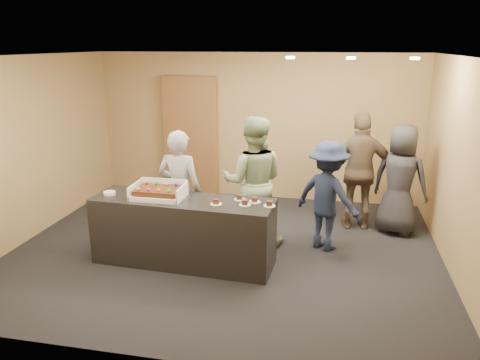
{
  "coord_description": "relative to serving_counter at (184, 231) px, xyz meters",
  "views": [
    {
      "loc": [
        1.45,
        -6.01,
        2.87
      ],
      "look_at": [
        0.21,
        0.0,
        1.06
      ],
      "focal_mm": 35.0,
      "sensor_mm": 36.0,
      "label": 1
    }
  ],
  "objects": [
    {
      "name": "slice_b",
      "position": [
        0.74,
        0.13,
        0.47
      ],
      "size": [
        0.15,
        0.15,
        0.07
      ],
      "color": "white",
      "rests_on": "serving_counter"
    },
    {
      "name": "storage_cabinet",
      "position": [
        -0.8,
        2.92,
        0.69
      ],
      "size": [
        1.03,
        0.15,
        2.27
      ],
      "primitive_type": "cube",
      "color": "brown",
      "rests_on": "floor"
    },
    {
      "name": "slice_c",
      "position": [
        0.84,
        -0.06,
        0.47
      ],
      "size": [
        0.15,
        0.15,
        0.07
      ],
      "color": "white",
      "rests_on": "serving_counter"
    },
    {
      "name": "slice_e",
      "position": [
        1.15,
        -0.03,
        0.47
      ],
      "size": [
        0.15,
        0.15,
        0.07
      ],
      "color": "white",
      "rests_on": "serving_counter"
    },
    {
      "name": "person_sage_man",
      "position": [
        0.79,
        0.83,
        0.49
      ],
      "size": [
        0.99,
        0.81,
        1.89
      ],
      "primitive_type": "imported",
      "rotation": [
        0.0,
        0.0,
        3.25
      ],
      "color": "gray",
      "rests_on": "floor"
    },
    {
      "name": "person_brown_extra",
      "position": [
        2.33,
        1.76,
        0.48
      ],
      "size": [
        1.15,
        0.62,
        1.86
      ],
      "primitive_type": "imported",
      "rotation": [
        0.0,
        0.0,
        3.3
      ],
      "color": "brown",
      "rests_on": "floor"
    },
    {
      "name": "sheet_cake",
      "position": [
        -0.33,
        -0.0,
        0.55
      ],
      "size": [
        0.58,
        0.4,
        0.11
      ],
      "color": "#3A220D",
      "rests_on": "cake_box"
    },
    {
      "name": "slice_d",
      "position": [
        0.95,
        0.08,
        0.47
      ],
      "size": [
        0.15,
        0.15,
        0.07
      ],
      "color": "white",
      "rests_on": "serving_counter"
    },
    {
      "name": "plate_stack",
      "position": [
        -1.03,
        -0.0,
        0.47
      ],
      "size": [
        0.16,
        0.16,
        0.04
      ],
      "primitive_type": "cylinder",
      "color": "white",
      "rests_on": "serving_counter"
    },
    {
      "name": "cake_box",
      "position": [
        -0.33,
        0.02,
        0.5
      ],
      "size": [
        0.67,
        0.47,
        0.2
      ],
      "color": "white",
      "rests_on": "serving_counter"
    },
    {
      "name": "person_navy_man",
      "position": [
        1.86,
        0.86,
        0.34
      ],
      "size": [
        1.17,
        1.03,
        1.57
      ],
      "primitive_type": "imported",
      "rotation": [
        0.0,
        0.0,
        2.59
      ],
      "color": "#19213B",
      "rests_on": "floor"
    },
    {
      "name": "ceiling_spotlights",
      "position": [
        2.05,
        1.01,
        2.22
      ],
      "size": [
        1.72,
        0.12,
        0.03
      ],
      "color": "#FFEAC6",
      "rests_on": "ceiling"
    },
    {
      "name": "serving_counter",
      "position": [
        0.0,
        0.0,
        0.0
      ],
      "size": [
        2.43,
        0.82,
        0.9
      ],
      "primitive_type": "cube",
      "rotation": [
        0.0,
        0.0,
        -0.05
      ],
      "color": "black",
      "rests_on": "floor"
    },
    {
      "name": "person_server_grey",
      "position": [
        -0.19,
        0.45,
        0.41
      ],
      "size": [
        0.66,
        0.46,
        1.73
      ],
      "primitive_type": "imported",
      "rotation": [
        0.0,
        0.0,
        3.07
      ],
      "color": "#939397",
      "rests_on": "floor"
    },
    {
      "name": "room",
      "position": [
        0.45,
        0.51,
        0.9
      ],
      "size": [
        6.04,
        6.0,
        2.7
      ],
      "color": "black",
      "rests_on": "ground"
    },
    {
      "name": "slice_a",
      "position": [
        0.48,
        -0.1,
        0.47
      ],
      "size": [
        0.15,
        0.15,
        0.07
      ],
      "color": "white",
      "rests_on": "serving_counter"
    },
    {
      "name": "person_dark_suit",
      "position": [
        2.92,
        1.68,
        0.4
      ],
      "size": [
        0.98,
        0.83,
        1.71
      ],
      "primitive_type": "imported",
      "rotation": [
        0.0,
        0.0,
        2.74
      ],
      "color": "#2A2A30",
      "rests_on": "floor"
    }
  ]
}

